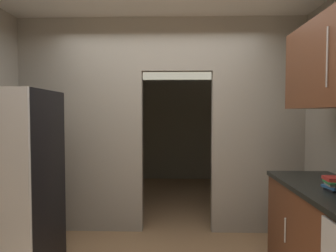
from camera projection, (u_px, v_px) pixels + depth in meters
kitchen_partition at (157, 120)px, 3.76m from camera, size 3.57×0.12×2.69m
adjoining_room_shell at (166, 121)px, 5.84m from camera, size 3.57×3.09×2.69m
refrigerator at (5, 184)px, 2.71m from camera, size 0.83×0.77×1.71m
book_stack at (333, 184)px, 2.32m from camera, size 0.14×0.17×0.11m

